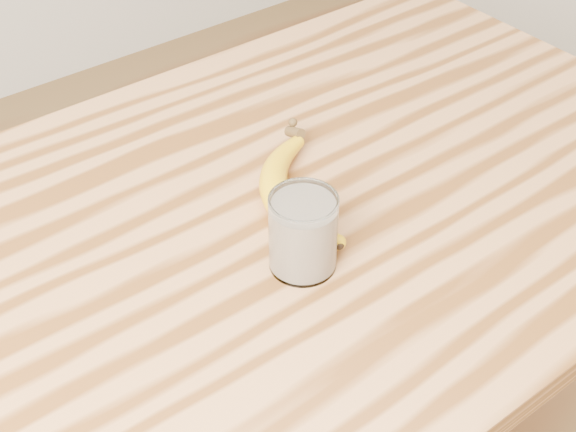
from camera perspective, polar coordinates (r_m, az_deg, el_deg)
table at (r=1.17m, az=1.32°, el=-3.50°), size 1.20×0.80×0.90m
smoothie_glass at (r=0.95m, az=1.07°, el=-1.25°), size 0.08×0.08×0.10m
banana at (r=1.05m, az=-0.97°, el=1.54°), size 0.24×0.34×0.04m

